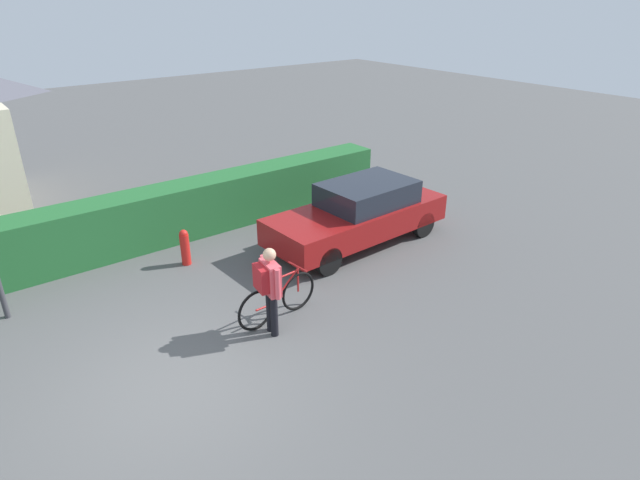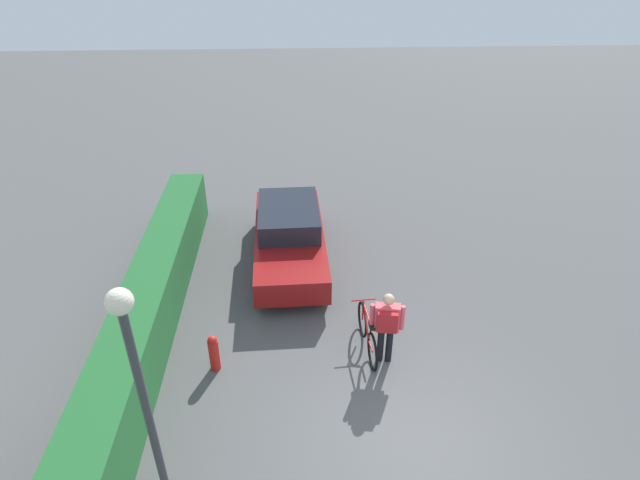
{
  "view_description": "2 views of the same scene",
  "coord_description": "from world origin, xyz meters",
  "px_view_note": "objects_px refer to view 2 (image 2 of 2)",
  "views": [
    {
      "loc": [
        -2.11,
        -6.35,
        5.41
      ],
      "look_at": [
        3.86,
        1.39,
        0.82
      ],
      "focal_mm": 29.98,
      "sensor_mm": 36.0,
      "label": 1
    },
    {
      "loc": [
        -5.7,
        1.89,
        7.62
      ],
      "look_at": [
        4.68,
        1.42,
        1.15
      ],
      "focal_mm": 29.88,
      "sensor_mm": 36.0,
      "label": 2
    }
  ],
  "objects_px": {
    "person_rider": "(387,323)",
    "fire_hydrant": "(214,352)",
    "bicycle": "(367,334)",
    "parked_car_near": "(289,235)",
    "street_lamp": "(146,409)"
  },
  "relations": [
    {
      "from": "bicycle",
      "to": "person_rider",
      "type": "xyz_separation_m",
      "value": [
        -0.35,
        -0.3,
        0.58
      ]
    },
    {
      "from": "bicycle",
      "to": "parked_car_near",
      "type": "bearing_deg",
      "value": 25.25
    },
    {
      "from": "fire_hydrant",
      "to": "bicycle",
      "type": "bearing_deg",
      "value": -82.48
    },
    {
      "from": "bicycle",
      "to": "person_rider",
      "type": "distance_m",
      "value": 0.74
    },
    {
      "from": "bicycle",
      "to": "street_lamp",
      "type": "distance_m",
      "value": 5.54
    },
    {
      "from": "bicycle",
      "to": "fire_hydrant",
      "type": "bearing_deg",
      "value": 97.52
    },
    {
      "from": "person_rider",
      "to": "fire_hydrant",
      "type": "relative_size",
      "value": 2.01
    },
    {
      "from": "fire_hydrant",
      "to": "street_lamp",
      "type": "bearing_deg",
      "value": 179.18
    },
    {
      "from": "parked_car_near",
      "to": "person_rider",
      "type": "relative_size",
      "value": 2.73
    },
    {
      "from": "person_rider",
      "to": "bicycle",
      "type": "bearing_deg",
      "value": 40.45
    },
    {
      "from": "parked_car_near",
      "to": "person_rider",
      "type": "distance_m",
      "value": 4.11
    },
    {
      "from": "parked_car_near",
      "to": "person_rider",
      "type": "height_order",
      "value": "person_rider"
    },
    {
      "from": "street_lamp",
      "to": "person_rider",
      "type": "bearing_deg",
      "value": -43.47
    },
    {
      "from": "parked_car_near",
      "to": "bicycle",
      "type": "relative_size",
      "value": 2.59
    },
    {
      "from": "parked_car_near",
      "to": "fire_hydrant",
      "type": "distance_m",
      "value": 3.99
    }
  ]
}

